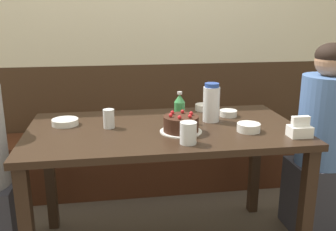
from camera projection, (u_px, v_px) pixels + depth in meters
name	position (u px, v px, depth m)	size (l,w,h in m)	color
back_wall	(144.00, 26.00, 2.88)	(4.80, 0.04, 2.50)	#3D2819
bench_seat	(149.00, 161.00, 2.95)	(2.38, 0.38, 0.44)	#472314
dining_table	(164.00, 144.00, 2.04)	(1.45, 0.79, 0.75)	black
birthday_cake	(181.00, 124.00, 1.92)	(0.22, 0.22, 0.10)	white
water_pitcher	(211.00, 103.00, 2.10)	(0.09, 0.09, 0.22)	white
soju_bottle	(180.00, 108.00, 2.08)	(0.06, 0.06, 0.17)	#388E4C
napkin_holder	(300.00, 129.00, 1.85)	(0.11, 0.08, 0.11)	white
bowl_soup_white	(228.00, 113.00, 2.22)	(0.10, 0.10, 0.04)	white
bowl_rice_small	(249.00, 127.00, 1.94)	(0.12, 0.12, 0.04)	white
bowl_side_dish	(65.00, 122.00, 2.05)	(0.14, 0.14, 0.03)	white
bowl_sauce_shallow	(204.00, 107.00, 2.35)	(0.11, 0.11, 0.04)	white
glass_water_tall	(188.00, 133.00, 1.75)	(0.08, 0.08, 0.10)	silver
glass_tumbler_short	(109.00, 119.00, 1.99)	(0.06, 0.06, 0.10)	silver
person_pale_blue_shirt	(322.00, 147.00, 2.29)	(0.34, 0.31, 1.19)	#33333D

